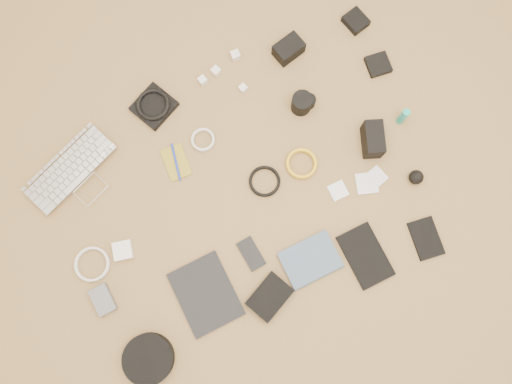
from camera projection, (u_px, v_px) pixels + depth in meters
name	position (u px, v px, depth m)	size (l,w,h in m)	color
room_shell	(241.00, 28.00, 0.68)	(4.04, 4.04, 2.58)	olive
laptop	(80.00, 178.00, 1.90)	(0.37, 0.26, 0.03)	#B5B5BA
headphone_pouch	(154.00, 106.00, 1.96)	(0.15, 0.14, 0.03)	black
headphones	(153.00, 104.00, 1.94)	(0.13, 0.13, 0.02)	black
charger_a	(203.00, 80.00, 1.98)	(0.03, 0.03, 0.03)	silver
charger_b	(216.00, 71.00, 1.98)	(0.03, 0.03, 0.03)	silver
charger_c	(235.00, 55.00, 2.00)	(0.03, 0.03, 0.03)	silver
charger_d	(243.00, 88.00, 1.97)	(0.03, 0.03, 0.03)	silver
dslr_camera	(289.00, 49.00, 1.98)	(0.11, 0.08, 0.07)	black
lens_pouch	(356.00, 21.00, 2.02)	(0.08, 0.09, 0.03)	black
notebook_olive	(176.00, 162.00, 1.93)	(0.09, 0.13, 0.01)	olive
pen_blue	(176.00, 162.00, 1.92)	(0.01, 0.01, 0.15)	#162DB3
cable_white_a	(203.00, 140.00, 1.94)	(0.09, 0.09, 0.01)	silver
lens_a	(302.00, 103.00, 1.93)	(0.08, 0.08, 0.08)	black
lens_b	(309.00, 101.00, 1.95)	(0.05, 0.05, 0.05)	black
card_reader	(378.00, 65.00, 1.99)	(0.09, 0.09, 0.02)	black
power_brick	(123.00, 251.00, 1.85)	(0.07, 0.07, 0.03)	silver
cable_white_b	(93.00, 264.00, 1.85)	(0.13, 0.13, 0.01)	silver
cable_black	(265.00, 182.00, 1.91)	(0.12, 0.12, 0.01)	black
cable_yellow	(301.00, 164.00, 1.92)	(0.12, 0.12, 0.01)	gold
flash	(373.00, 139.00, 1.90)	(0.07, 0.13, 0.10)	black
lens_cleaner	(403.00, 116.00, 1.91)	(0.03, 0.03, 0.10)	teal
battery_charger	(103.00, 300.00, 1.82)	(0.07, 0.10, 0.03)	#5A595E
tablet	(206.00, 294.00, 1.83)	(0.20, 0.26, 0.01)	black
phone	(251.00, 254.00, 1.86)	(0.06, 0.12, 0.01)	black
filter_case_left	(338.00, 191.00, 1.90)	(0.06, 0.06, 0.01)	silver
filter_case_mid	(367.00, 183.00, 1.91)	(0.08, 0.08, 0.01)	silver
filter_case_right	(376.00, 177.00, 1.91)	(0.07, 0.07, 0.01)	silver
air_blower	(416.00, 177.00, 1.89)	(0.06, 0.06, 0.06)	black
headphone_case	(149.00, 359.00, 1.77)	(0.18, 0.18, 0.05)	black
drive_case	(270.00, 297.00, 1.81)	(0.15, 0.11, 0.04)	black
paperback	(320.00, 279.00, 1.84)	(0.15, 0.20, 0.02)	#41566E
notebook_black_a	(365.00, 256.00, 1.85)	(0.14, 0.22, 0.02)	black
notebook_black_b	(426.00, 238.00, 1.87)	(0.10, 0.15, 0.01)	black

